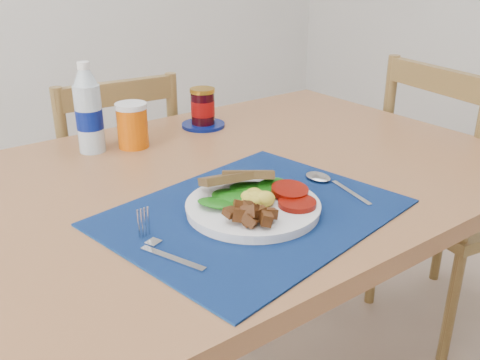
# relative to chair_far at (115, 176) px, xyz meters

# --- Properties ---
(table) EXTENTS (1.40, 0.90, 0.75)m
(table) POSITION_rel_chair_far_xyz_m (-0.02, -0.60, 0.13)
(table) COLOR brown
(table) RESTS_ON ground
(chair_far) EXTENTS (0.42, 0.41, 1.06)m
(chair_far) POSITION_rel_chair_far_xyz_m (0.00, 0.00, 0.00)
(chair_far) COLOR brown
(chair_far) RESTS_ON ground
(chair_end) EXTENTS (0.45, 0.47, 1.10)m
(chair_end) POSITION_rel_chair_far_xyz_m (0.82, -0.65, 0.02)
(chair_end) COLOR brown
(chair_end) RESTS_ON ground
(placemat) EXTENTS (0.58, 0.49, 0.00)m
(placemat) POSITION_rel_chair_far_xyz_m (-0.07, -0.79, 0.21)
(placemat) COLOR black
(placemat) RESTS_ON table
(breakfast_plate) EXTENTS (0.25, 0.25, 0.06)m
(breakfast_plate) POSITION_rel_chair_far_xyz_m (-0.07, -0.80, 0.23)
(breakfast_plate) COLOR silver
(breakfast_plate) RESTS_ON placemat
(fork) EXTENTS (0.06, 0.18, 0.00)m
(fork) POSITION_rel_chair_far_xyz_m (-0.27, -0.81, 0.21)
(fork) COLOR #B2B5BA
(fork) RESTS_ON placemat
(spoon) EXTENTS (0.04, 0.19, 0.01)m
(spoon) POSITION_rel_chair_far_xyz_m (0.14, -0.79, 0.22)
(spoon) COLOR #B2B5BA
(spoon) RESTS_ON placemat
(water_bottle) EXTENTS (0.06, 0.06, 0.22)m
(water_bottle) POSITION_rel_chair_far_xyz_m (-0.17, -0.29, 0.30)
(water_bottle) COLOR #ADBFCC
(water_bottle) RESTS_ON table
(juice_glass) EXTENTS (0.08, 0.08, 0.10)m
(juice_glass) POSITION_rel_chair_far_xyz_m (-0.08, -0.33, 0.26)
(juice_glass) COLOR #D45505
(juice_glass) RESTS_ON table
(jam_on_saucer) EXTENTS (0.12, 0.12, 0.11)m
(jam_on_saucer) POSITION_rel_chair_far_xyz_m (0.15, -0.29, 0.26)
(jam_on_saucer) COLOR #05125B
(jam_on_saucer) RESTS_ON table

